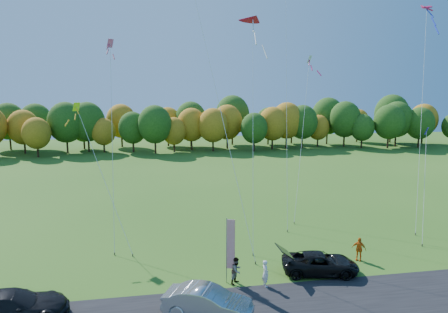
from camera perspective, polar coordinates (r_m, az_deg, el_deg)
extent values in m
plane|color=#2A5817|center=(26.75, 2.30, -17.12)|extent=(160.00, 160.00, 0.00)
cube|color=black|center=(23.34, 4.52, -21.41)|extent=(90.00, 6.00, 0.01)
imported|color=black|center=(27.96, 13.59, -14.59)|extent=(5.33, 3.17, 1.39)
imported|color=#ACACB0|center=(22.69, -2.36, -20.06)|extent=(5.05, 3.59, 1.58)
imported|color=black|center=(24.78, -28.26, -18.42)|extent=(6.01, 3.02, 1.68)
imported|color=silver|center=(25.70, 5.93, -16.26)|extent=(0.48, 0.66, 1.68)
imported|color=gray|center=(25.93, 1.80, -15.95)|extent=(1.03, 1.04, 1.69)
imported|color=orange|center=(30.58, 18.71, -12.39)|extent=(1.03, 0.94, 1.69)
cylinder|color=#999999|center=(25.47, 0.36, -13.27)|extent=(0.06, 0.06, 4.25)
cube|color=red|center=(25.26, 0.96, -12.43)|extent=(0.50, 0.23, 3.19)
cube|color=navy|center=(24.87, 0.96, -9.89)|extent=(0.50, 0.22, 0.83)
cylinder|color=#4C3F33|center=(28.79, 4.51, -14.91)|extent=(0.08, 0.08, 0.20)
cylinder|color=#4C3F33|center=(35.07, 9.05, -10.44)|extent=(0.08, 0.08, 0.20)
cylinder|color=#4C3F33|center=(30.11, 4.17, -13.78)|extent=(0.08, 0.08, 0.20)
cone|color=#B60B27|center=(36.81, 4.15, 19.08)|extent=(2.40, 1.83, 2.62)
cylinder|color=#4C3F33|center=(37.50, 25.67, -9.96)|extent=(0.08, 0.08, 0.20)
cube|color=#D21754|center=(45.00, 26.99, 18.36)|extent=(2.69, 0.95, 1.06)
cylinder|color=#4C3F33|center=(30.64, -12.92, -13.58)|extent=(0.08, 0.08, 0.20)
cube|color=#C0F419|center=(35.34, -20.35, 6.68)|extent=(1.22, 1.22, 1.45)
cylinder|color=#4C3F33|center=(37.16, 9.99, -9.32)|extent=(0.08, 0.08, 0.20)
cube|color=silver|center=(41.93, 12.11, 13.42)|extent=(1.28, 1.28, 1.52)
cylinder|color=#4C3F33|center=(31.20, -15.36, -13.26)|extent=(0.08, 0.08, 0.20)
cube|color=#F25090|center=(37.20, -15.95, 15.29)|extent=(1.23, 1.23, 1.46)
cylinder|color=#4C3F33|center=(35.19, 26.45, -11.28)|extent=(0.08, 0.08, 0.20)
cube|color=#1C0B9E|center=(37.90, 26.96, 3.26)|extent=(1.03, 1.03, 1.22)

